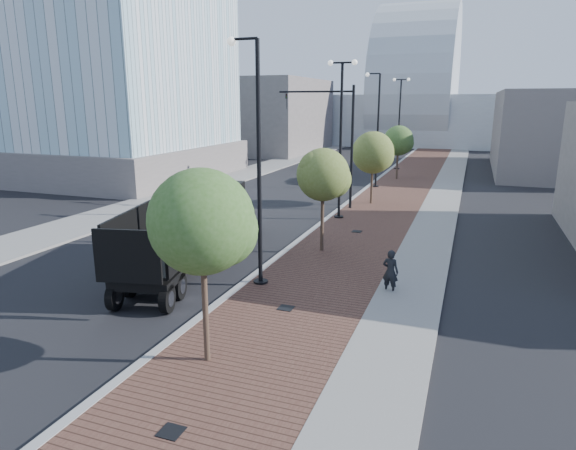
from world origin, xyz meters
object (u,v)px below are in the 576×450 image
(dark_car_mid, at_px, (314,176))
(pedestrian, at_px, (390,272))
(white_sedan, at_px, (218,214))
(dump_truck, at_px, (203,223))

(dark_car_mid, relative_size, pedestrian, 2.47)
(white_sedan, height_order, dark_car_mid, white_sedan)
(pedestrian, bearing_deg, white_sedan, -20.40)
(dump_truck, relative_size, white_sedan, 3.17)
(dark_car_mid, bearing_deg, white_sedan, -99.43)
(white_sedan, xyz_separation_m, dark_car_mid, (0.28, 17.39, -0.12))
(dump_truck, bearing_deg, pedestrian, -28.87)
(white_sedan, xyz_separation_m, pedestrian, (10.89, -6.95, 0.14))
(dark_car_mid, bearing_deg, pedestrian, -74.95)
(dump_truck, height_order, dark_car_mid, dump_truck)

